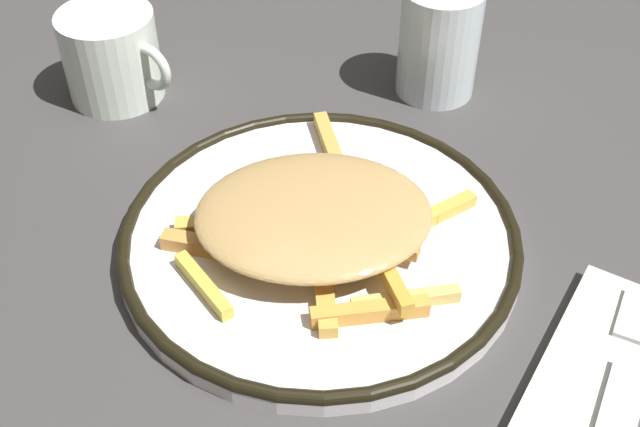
# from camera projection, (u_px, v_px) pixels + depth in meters

# --- Properties ---
(ground_plane) EXTENTS (2.60, 2.60, 0.00)m
(ground_plane) POSITION_uv_depth(u_px,v_px,m) (320.00, 247.00, 0.60)
(ground_plane) COLOR #3E3C3B
(plate) EXTENTS (0.30, 0.30, 0.02)m
(plate) POSITION_uv_depth(u_px,v_px,m) (320.00, 237.00, 0.60)
(plate) COLOR white
(plate) RESTS_ON ground_plane
(fries_heap) EXTENTS (0.23, 0.23, 0.04)m
(fries_heap) POSITION_uv_depth(u_px,v_px,m) (315.00, 220.00, 0.58)
(fries_heap) COLOR #F6B552
(fries_heap) RESTS_ON plate
(fork) EXTENTS (0.04, 0.18, 0.01)m
(fork) POSITION_uv_depth(u_px,v_px,m) (616.00, 389.00, 0.49)
(fork) COLOR silver
(fork) RESTS_ON napkin
(water_glass) EXTENTS (0.07, 0.07, 0.10)m
(water_glass) POSITION_uv_depth(u_px,v_px,m) (439.00, 42.00, 0.72)
(water_glass) COLOR silver
(water_glass) RESTS_ON ground_plane
(coffee_mug) EXTENTS (0.11, 0.09, 0.08)m
(coffee_mug) POSITION_uv_depth(u_px,v_px,m) (112.00, 56.00, 0.72)
(coffee_mug) COLOR white
(coffee_mug) RESTS_ON ground_plane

